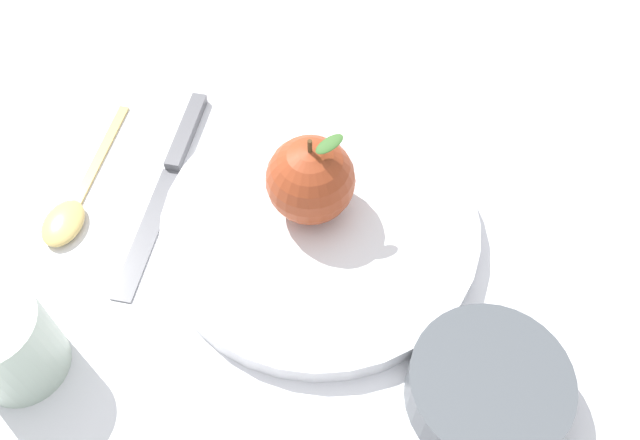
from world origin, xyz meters
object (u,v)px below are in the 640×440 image
(side_bowl, at_px, (489,386))
(cup, at_px, (4,342))
(apple, at_px, (316,181))
(knife, at_px, (171,170))
(dinner_plate, at_px, (320,226))
(spoon, at_px, (72,207))

(side_bowl, height_order, cup, cup)
(apple, relative_size, knife, 0.38)
(dinner_plate, height_order, side_bowl, side_bowl)
(cup, height_order, spoon, cup)
(spoon, bearing_deg, cup, -91.34)
(cup, xyz_separation_m, spoon, (0.00, 0.14, -0.04))
(dinner_plate, xyz_separation_m, knife, (-0.14, 0.06, -0.01))
(cup, bearing_deg, side_bowl, -2.21)
(cup, bearing_deg, spoon, 88.66)
(cup, distance_m, knife, 0.21)
(apple, bearing_deg, side_bowl, -49.91)
(dinner_plate, distance_m, apple, 0.05)
(side_bowl, xyz_separation_m, cup, (-0.35, 0.01, 0.02))
(dinner_plate, relative_size, cup, 3.50)
(apple, xyz_separation_m, cup, (-0.22, -0.14, -0.01))
(dinner_plate, height_order, apple, apple)
(apple, relative_size, side_bowl, 0.73)
(side_bowl, xyz_separation_m, spoon, (-0.34, 0.15, -0.02))
(dinner_plate, bearing_deg, side_bowl, -48.05)
(cup, bearing_deg, apple, 32.86)
(knife, bearing_deg, cup, -114.10)
(cup, distance_m, spoon, 0.15)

